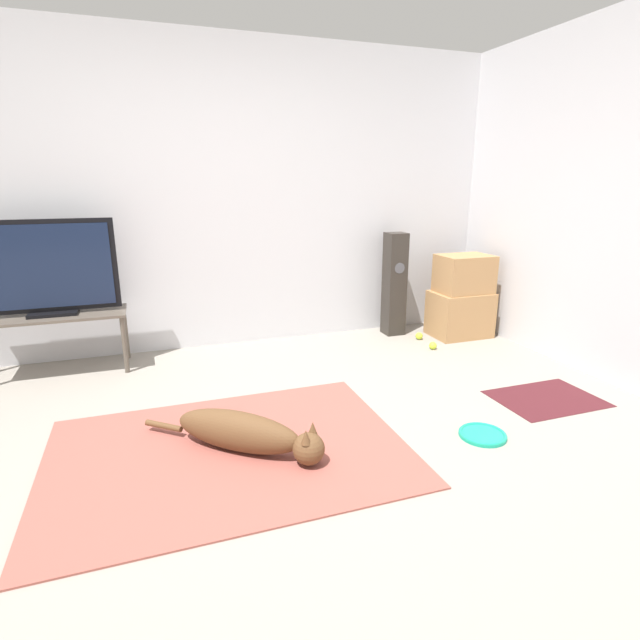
{
  "coord_description": "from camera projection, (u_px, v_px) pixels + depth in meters",
  "views": [
    {
      "loc": [
        -0.52,
        -2.24,
        1.43
      ],
      "look_at": [
        0.62,
        1.02,
        0.45
      ],
      "focal_mm": 28.0,
      "sensor_mm": 36.0,
      "label": 1
    }
  ],
  "objects": [
    {
      "name": "ground_plane",
      "position": [
        272.0,
        464.0,
        2.59
      ],
      "size": [
        12.0,
        12.0,
        0.0
      ],
      "primitive_type": "plane",
      "color": "gray"
    },
    {
      "name": "wall_back",
      "position": [
        207.0,
        198.0,
        4.15
      ],
      "size": [
        8.0,
        0.06,
        2.55
      ],
      "color": "silver",
      "rests_on": "ground_plane"
    },
    {
      "name": "area_rug",
      "position": [
        229.0,
        452.0,
        2.7
      ],
      "size": [
        1.89,
        1.37,
        0.01
      ],
      "color": "#934C42",
      "rests_on": "ground_plane"
    },
    {
      "name": "dog",
      "position": [
        247.0,
        433.0,
        2.67
      ],
      "size": [
        0.88,
        0.76,
        0.22
      ],
      "color": "brown",
      "rests_on": "area_rug"
    },
    {
      "name": "frisbee",
      "position": [
        483.0,
        434.0,
        2.87
      ],
      "size": [
        0.27,
        0.27,
        0.03
      ],
      "color": "#199E7A",
      "rests_on": "ground_plane"
    },
    {
      "name": "cardboard_box_lower",
      "position": [
        460.0,
        314.0,
        4.68
      ],
      "size": [
        0.53,
        0.39,
        0.42
      ],
      "color": "#A87A4C",
      "rests_on": "ground_plane"
    },
    {
      "name": "cardboard_box_upper",
      "position": [
        464.0,
        274.0,
        4.58
      ],
      "size": [
        0.47,
        0.35,
        0.35
      ],
      "color": "#A87A4C",
      "rests_on": "cardboard_box_lower"
    },
    {
      "name": "floor_speaker",
      "position": [
        394.0,
        284.0,
        4.67
      ],
      "size": [
        0.18,
        0.18,
        0.96
      ],
      "color": "#2D2823",
      "rests_on": "ground_plane"
    },
    {
      "name": "tv_stand",
      "position": [
        55.0,
        322.0,
        3.73
      ],
      "size": [
        1.0,
        0.4,
        0.46
      ],
      "color": "brown",
      "rests_on": "ground_plane"
    },
    {
      "name": "tv",
      "position": [
        47.0,
        269.0,
        3.62
      ],
      "size": [
        0.95,
        0.2,
        0.7
      ],
      "color": "black",
      "rests_on": "tv_stand"
    },
    {
      "name": "tennis_ball_by_boxes",
      "position": [
        419.0,
        336.0,
        4.61
      ],
      "size": [
        0.07,
        0.07,
        0.07
      ],
      "color": "#C6E033",
      "rests_on": "ground_plane"
    },
    {
      "name": "tennis_ball_near_speaker",
      "position": [
        433.0,
        346.0,
        4.34
      ],
      "size": [
        0.07,
        0.07,
        0.07
      ],
      "color": "#C6E033",
      "rests_on": "ground_plane"
    },
    {
      "name": "door_mat",
      "position": [
        546.0,
        398.0,
        3.36
      ],
      "size": [
        0.69,
        0.5,
        0.01
      ],
      "color": "#47191E",
      "rests_on": "ground_plane"
    }
  ]
}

